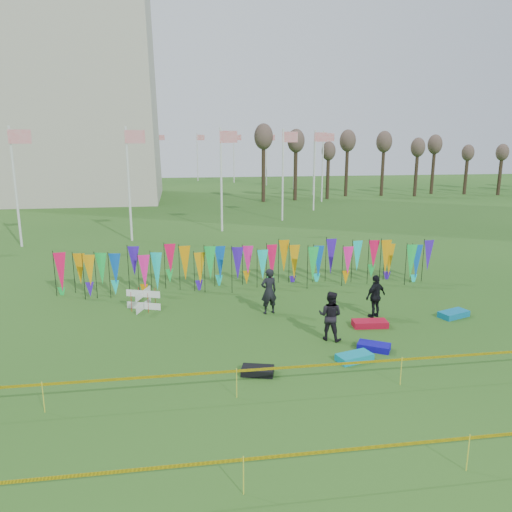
{
  "coord_description": "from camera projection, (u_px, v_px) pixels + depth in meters",
  "views": [
    {
      "loc": [
        -3.25,
        -15.23,
        7.2
      ],
      "look_at": [
        0.0,
        6.0,
        2.11
      ],
      "focal_mm": 35.0,
      "sensor_mm": 36.0,
      "label": 1
    }
  ],
  "objects": [
    {
      "name": "person_right",
      "position": [
        376.0,
        296.0,
        20.39
      ],
      "size": [
        1.21,
        1.0,
        1.8
      ],
      "primitive_type": "imported",
      "rotation": [
        0.0,
        0.0,
        3.59
      ],
      "color": "black",
      "rests_on": "ground"
    },
    {
      "name": "flagpole_ring",
      "position": [
        88.0,
        165.0,
        59.97
      ],
      "size": [
        57.4,
        56.16,
        8.0
      ],
      "color": "silver",
      "rests_on": "ground"
    },
    {
      "name": "person_left",
      "position": [
        269.0,
        291.0,
        20.81
      ],
      "size": [
        0.81,
        0.67,
        1.95
      ],
      "primitive_type": "imported",
      "rotation": [
        0.0,
        0.0,
        3.37
      ],
      "color": "black",
      "rests_on": "ground"
    },
    {
      "name": "caution_tape_near",
      "position": [
        293.0,
        368.0,
        14.26
      ],
      "size": [
        26.0,
        0.02,
        0.9
      ],
      "color": "yellow",
      "rests_on": "ground"
    },
    {
      "name": "kite_bag_turquoise",
      "position": [
        354.0,
        357.0,
        16.54
      ],
      "size": [
        1.3,
        0.9,
        0.24
      ],
      "primitive_type": "cube",
      "rotation": [
        0.0,
        0.0,
        0.28
      ],
      "color": "#0B93AB",
      "rests_on": "ground"
    },
    {
      "name": "kite_bag_blue",
      "position": [
        374.0,
        347.0,
        17.39
      ],
      "size": [
        1.23,
        1.05,
        0.23
      ],
      "primitive_type": "cube",
      "rotation": [
        0.0,
        0.0,
        -0.54
      ],
      "color": "#110AAC",
      "rests_on": "ground"
    },
    {
      "name": "kite_bag_teal",
      "position": [
        454.0,
        314.0,
        20.59
      ],
      "size": [
        1.41,
        1.01,
        0.24
      ],
      "primitive_type": "cube",
      "rotation": [
        0.0,
        0.0,
        0.35
      ],
      "color": "#0B709F",
      "rests_on": "ground"
    },
    {
      "name": "ground",
      "position": [
        283.0,
        358.0,
        16.79
      ],
      "size": [
        160.0,
        160.0,
        0.0
      ],
      "primitive_type": "plane",
      "color": "#204A14",
      "rests_on": "ground"
    },
    {
      "name": "banner_row",
      "position": [
        255.0,
        263.0,
        24.38
      ],
      "size": [
        18.64,
        0.64,
        2.12
      ],
      "color": "black",
      "rests_on": "ground"
    },
    {
      "name": "kite_bag_black",
      "position": [
        258.0,
        371.0,
        15.58
      ],
      "size": [
        1.11,
        0.83,
        0.23
      ],
      "primitive_type": "cube",
      "rotation": [
        0.0,
        0.0,
        -0.28
      ],
      "color": "black",
      "rests_on": "ground"
    },
    {
      "name": "tree_line",
      "position": [
        462.0,
        147.0,
        62.41
      ],
      "size": [
        53.92,
        1.92,
        7.84
      ],
      "color": "#3D2E1E",
      "rests_on": "ground"
    },
    {
      "name": "person_mid",
      "position": [
        330.0,
        316.0,
        18.1
      ],
      "size": [
        1.05,
        0.95,
        1.84
      ],
      "primitive_type": "imported",
      "rotation": [
        0.0,
        0.0,
        2.57
      ],
      "color": "black",
      "rests_on": "ground"
    },
    {
      "name": "caution_tape_far",
      "position": [
        335.0,
        453.0,
        10.45
      ],
      "size": [
        26.0,
        0.02,
        0.9
      ],
      "color": "yellow",
      "rests_on": "ground"
    },
    {
      "name": "box_kite",
      "position": [
        143.0,
        300.0,
        21.41
      ],
      "size": [
        0.78,
        0.78,
        0.87
      ],
      "rotation": [
        0.0,
        0.0,
        -0.35
      ],
      "color": "#B70E0D",
      "rests_on": "ground"
    },
    {
      "name": "kite_bag_red",
      "position": [
        370.0,
        324.0,
        19.53
      ],
      "size": [
        1.38,
        0.72,
        0.25
      ],
      "primitive_type": "cube",
      "rotation": [
        0.0,
        0.0,
        -0.08
      ],
      "color": "#B30B25",
      "rests_on": "ground"
    }
  ]
}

